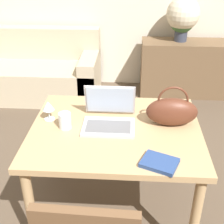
% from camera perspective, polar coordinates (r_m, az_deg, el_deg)
% --- Properties ---
extents(dining_table, '(1.11, 0.91, 0.74)m').
position_cam_1_polar(dining_table, '(2.09, 0.65, -5.12)').
color(dining_table, tan).
rests_on(dining_table, ground_plane).
extents(couch, '(1.64, 0.79, 0.82)m').
position_cam_1_polar(couch, '(4.19, -13.80, 6.92)').
color(couch, '#C1B293').
rests_on(couch, ground_plane).
extents(sideboard, '(1.35, 0.40, 0.70)m').
position_cam_1_polar(sideboard, '(4.19, 14.73, 7.70)').
color(sideboard, brown).
rests_on(sideboard, ground_plane).
extents(laptop, '(0.34, 0.31, 0.24)m').
position_cam_1_polar(laptop, '(2.07, -0.53, -0.37)').
color(laptop, '#ADADB2').
rests_on(laptop, dining_table).
extents(drinking_glass, '(0.08, 0.08, 0.11)m').
position_cam_1_polar(drinking_glass, '(2.04, -8.59, -1.58)').
color(drinking_glass, silver).
rests_on(drinking_glass, dining_table).
extents(wine_glass, '(0.08, 0.08, 0.14)m').
position_cam_1_polar(wine_glass, '(2.13, -11.59, 0.97)').
color(wine_glass, silver).
rests_on(wine_glass, dining_table).
extents(handbag, '(0.34, 0.14, 0.28)m').
position_cam_1_polar(handbag, '(2.06, 10.89, 0.13)').
color(handbag, '#592D1E').
rests_on(handbag, dining_table).
extents(flower_vase, '(0.40, 0.40, 0.53)m').
position_cam_1_polar(flower_vase, '(3.99, 12.82, 16.65)').
color(flower_vase, '#333847').
rests_on(flower_vase, sideboard).
extents(book, '(0.23, 0.21, 0.02)m').
position_cam_1_polar(book, '(1.75, 8.67, -9.16)').
color(book, navy).
rests_on(book, dining_table).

